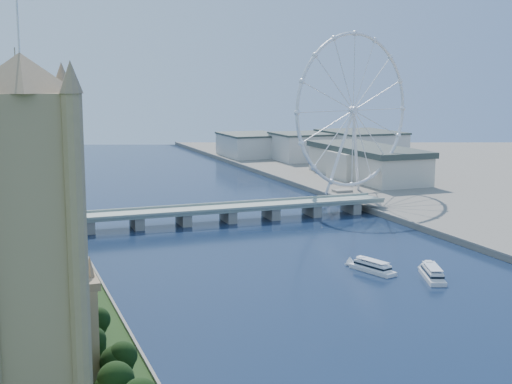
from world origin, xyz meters
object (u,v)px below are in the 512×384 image
london_eye (353,111)px  tour_boat_far (432,279)px  victoria_tower (28,228)px  tour_boat_near (372,272)px

london_eye → tour_boat_far: size_ratio=4.14×
london_eye → tour_boat_far: (-73.26, -217.06, -67.52)m
victoria_tower → tour_boat_near: victoria_tower is taller
tour_boat_far → tour_boat_near: bearing=155.6°
victoria_tower → tour_boat_far: bearing=24.6°
victoria_tower → tour_boat_near: size_ratio=3.95×
victoria_tower → london_eye: (254.98, 300.08, 13.03)m
victoria_tower → tour_boat_far: size_ratio=3.73×
victoria_tower → tour_boat_near: bearing=32.7°
tour_boat_far → victoria_tower: bearing=-133.9°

